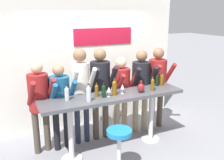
% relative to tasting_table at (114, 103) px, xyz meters
% --- Properties ---
extents(ground_plane, '(40.00, 40.00, 0.00)m').
position_rel_tasting_table_xyz_m(ground_plane, '(0.00, 0.00, -0.90)').
color(ground_plane, gray).
extents(back_wall, '(4.22, 0.12, 2.87)m').
position_rel_tasting_table_xyz_m(back_wall, '(0.00, 1.33, 0.54)').
color(back_wall, silver).
rests_on(back_wall, ground_plane).
extents(tasting_table, '(2.62, 0.57, 1.06)m').
position_rel_tasting_table_xyz_m(tasting_table, '(0.00, 0.00, 0.00)').
color(tasting_table, '#4C4C51').
rests_on(tasting_table, ground_plane).
extents(bar_stool, '(0.41, 0.41, 0.76)m').
position_rel_tasting_table_xyz_m(bar_stool, '(-0.26, -0.71, -0.39)').
color(bar_stool, silver).
rests_on(bar_stool, ground_plane).
extents(person_far_left, '(0.47, 0.58, 1.69)m').
position_rel_tasting_table_xyz_m(person_far_left, '(-1.21, 0.48, 0.15)').
color(person_far_left, '#473D33').
rests_on(person_far_left, ground_plane).
extents(person_left, '(0.47, 0.56, 1.61)m').
position_rel_tasting_table_xyz_m(person_left, '(-0.86, 0.43, 0.09)').
color(person_left, black).
rests_on(person_left, ground_plane).
extents(person_center_left, '(0.40, 0.55, 1.84)m').
position_rel_tasting_table_xyz_m(person_center_left, '(-0.44, 0.48, 0.26)').
color(person_center_left, '#23283D').
rests_on(person_center_left, ground_plane).
extents(person_center, '(0.46, 0.57, 1.82)m').
position_rel_tasting_table_xyz_m(person_center, '(-0.05, 0.49, 0.23)').
color(person_center, '#473D33').
rests_on(person_center, ground_plane).
extents(person_center_right, '(0.49, 0.58, 1.62)m').
position_rel_tasting_table_xyz_m(person_center_right, '(0.40, 0.49, 0.10)').
color(person_center_right, gray).
rests_on(person_center_right, ground_plane).
extents(person_right, '(0.50, 0.60, 1.74)m').
position_rel_tasting_table_xyz_m(person_right, '(0.82, 0.42, 0.18)').
color(person_right, gray).
rests_on(person_right, ground_plane).
extents(person_far_right, '(0.45, 0.56, 1.76)m').
position_rel_tasting_table_xyz_m(person_far_right, '(1.23, 0.43, 0.19)').
color(person_far_right, '#473D33').
rests_on(person_far_right, ground_plane).
extents(wine_bottle_0, '(0.08, 0.08, 0.30)m').
position_rel_tasting_table_xyz_m(wine_bottle_0, '(-0.52, -0.12, 0.30)').
color(wine_bottle_0, '#B7BCC1').
rests_on(wine_bottle_0, tasting_table).
extents(wine_bottle_1, '(0.07, 0.07, 0.25)m').
position_rel_tasting_table_xyz_m(wine_bottle_1, '(-0.31, 0.05, 0.28)').
color(wine_bottle_1, brown).
rests_on(wine_bottle_1, tasting_table).
extents(wine_bottle_2, '(0.07, 0.07, 0.28)m').
position_rel_tasting_table_xyz_m(wine_bottle_2, '(0.74, -0.09, 0.29)').
color(wine_bottle_2, brown).
rests_on(wine_bottle_2, tasting_table).
extents(wine_bottle_3, '(0.08, 0.08, 0.27)m').
position_rel_tasting_table_xyz_m(wine_bottle_3, '(1.10, 0.12, 0.28)').
color(wine_bottle_3, brown).
rests_on(wine_bottle_3, tasting_table).
extents(wine_bottle_4, '(0.07, 0.07, 0.26)m').
position_rel_tasting_table_xyz_m(wine_bottle_4, '(-0.82, 0.09, 0.28)').
color(wine_bottle_4, '#B7BCC1').
rests_on(wine_bottle_4, tasting_table).
extents(wine_bottle_5, '(0.08, 0.08, 0.31)m').
position_rel_tasting_table_xyz_m(wine_bottle_5, '(-0.00, -0.01, 0.30)').
color(wine_bottle_5, brown).
rests_on(wine_bottle_5, tasting_table).
extents(wine_bottle_6, '(0.06, 0.06, 0.30)m').
position_rel_tasting_table_xyz_m(wine_bottle_6, '(1.00, 0.13, 0.30)').
color(wine_bottle_6, black).
rests_on(wine_bottle_6, tasting_table).
extents(wine_bottle_7, '(0.07, 0.07, 0.25)m').
position_rel_tasting_table_xyz_m(wine_bottle_7, '(-0.21, -0.03, 0.28)').
color(wine_bottle_7, black).
rests_on(wine_bottle_7, tasting_table).
extents(wine_glass_0, '(0.07, 0.07, 0.18)m').
position_rel_tasting_table_xyz_m(wine_glass_0, '(-0.12, -0.05, 0.28)').
color(wine_glass_0, silver).
rests_on(wine_glass_0, tasting_table).
extents(wine_glass_1, '(0.07, 0.07, 0.18)m').
position_rel_tasting_table_xyz_m(wine_glass_1, '(0.16, 0.00, 0.28)').
color(wine_glass_1, silver).
rests_on(wine_glass_1, tasting_table).
extents(decorative_vase, '(0.13, 0.13, 0.22)m').
position_rel_tasting_table_xyz_m(decorative_vase, '(0.50, -0.08, 0.25)').
color(decorative_vase, maroon).
rests_on(decorative_vase, tasting_table).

